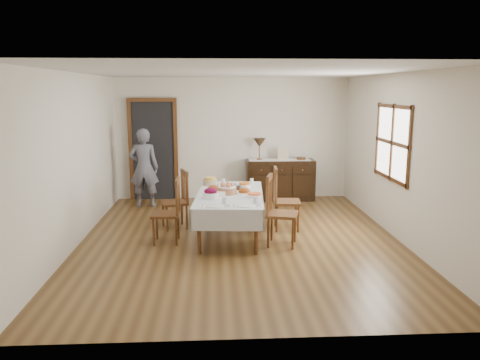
{
  "coord_description": "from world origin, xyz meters",
  "views": [
    {
      "loc": [
        -0.4,
        -7.08,
        2.34
      ],
      "look_at": [
        0.0,
        0.1,
        0.95
      ],
      "focal_mm": 35.0,
      "sensor_mm": 36.0,
      "label": 1
    }
  ],
  "objects": [
    {
      "name": "chair_left_far",
      "position": [
        -1.04,
        0.74,
        0.51
      ],
      "size": [
        0.52,
        0.52,
        1.0
      ],
      "rotation": [
        0.0,
        0.0,
        -1.26
      ],
      "color": "#512E15",
      "rests_on": "ground"
    },
    {
      "name": "casserole_dish",
      "position": [
        0.21,
        -0.06,
        0.74
      ],
      "size": [
        0.25,
        0.25,
        0.07
      ],
      "color": "white",
      "rests_on": "dining_table"
    },
    {
      "name": "setting_left",
      "position": [
        -0.36,
        -0.53,
        0.73
      ],
      "size": [
        0.43,
        0.31,
        0.1
      ],
      "color": "white",
      "rests_on": "dining_table"
    },
    {
      "name": "deco_bowl",
      "position": [
        1.45,
        2.69,
        0.9
      ],
      "size": [
        0.2,
        0.2,
        0.06
      ],
      "color": "#512E15",
      "rests_on": "sideboard"
    },
    {
      "name": "room_shell",
      "position": [
        -0.15,
        0.42,
        1.64
      ],
      "size": [
        5.02,
        6.02,
        2.65
      ],
      "color": "silver",
      "rests_on": "ground"
    },
    {
      "name": "ground",
      "position": [
        0.0,
        0.0,
        0.0
      ],
      "size": [
        6.0,
        6.0,
        0.0
      ],
      "primitive_type": "plane",
      "color": "brown"
    },
    {
      "name": "sideboard",
      "position": [
        1.01,
        2.72,
        0.44
      ],
      "size": [
        1.45,
        0.53,
        0.87
      ],
      "color": "black",
      "rests_on": "ground"
    },
    {
      "name": "ham_platter_a",
      "position": [
        -0.42,
        0.46,
        0.73
      ],
      "size": [
        0.33,
        0.33,
        0.11
      ],
      "color": "white",
      "rests_on": "dining_table"
    },
    {
      "name": "glass_far_b",
      "position": [
        0.25,
        0.93,
        0.76
      ],
      "size": [
        0.06,
        0.06,
        0.11
      ],
      "color": "white",
      "rests_on": "dining_table"
    },
    {
      "name": "bread_basket",
      "position": [
        -0.2,
        0.21,
        0.78
      ],
      "size": [
        0.31,
        0.31,
        0.18
      ],
      "color": "#97623E",
      "rests_on": "dining_table"
    },
    {
      "name": "chair_right_near",
      "position": [
        0.57,
        -0.26,
        0.55
      ],
      "size": [
        0.55,
        0.55,
        1.08
      ],
      "rotation": [
        0.0,
        0.0,
        1.31
      ],
      "color": "#512E15",
      "rests_on": "ground"
    },
    {
      "name": "egg_basket",
      "position": [
        -0.1,
        0.57,
        0.74
      ],
      "size": [
        0.25,
        0.25,
        0.11
      ],
      "color": "black",
      "rests_on": "dining_table"
    },
    {
      "name": "runner",
      "position": [
        0.99,
        2.72,
        0.88
      ],
      "size": [
        1.3,
        0.35,
        0.01
      ],
      "color": "white",
      "rests_on": "sideboard"
    },
    {
      "name": "setting_right",
      "position": [
        0.09,
        -0.53,
        0.73
      ],
      "size": [
        0.43,
        0.31,
        0.1
      ],
      "color": "white",
      "rests_on": "dining_table"
    },
    {
      "name": "person",
      "position": [
        -1.81,
        2.29,
        0.85
      ],
      "size": [
        0.54,
        0.35,
        1.7
      ],
      "primitive_type": "imported",
      "rotation": [
        0.0,
        0.0,
        3.12
      ],
      "color": "#595A67",
      "rests_on": "ground"
    },
    {
      "name": "butter_dish",
      "position": [
        -0.3,
        0.06,
        0.74
      ],
      "size": [
        0.15,
        0.1,
        0.07
      ],
      "color": "white",
      "rests_on": "dining_table"
    },
    {
      "name": "carrot_bowl",
      "position": [
        0.11,
        0.66,
        0.75
      ],
      "size": [
        0.22,
        0.22,
        0.09
      ],
      "color": "white",
      "rests_on": "dining_table"
    },
    {
      "name": "chair_left_near",
      "position": [
        -1.1,
        -0.05,
        0.51
      ],
      "size": [
        0.43,
        0.43,
        1.01
      ],
      "rotation": [
        0.0,
        0.0,
        -1.59
      ],
      "color": "#512E15",
      "rests_on": "ground"
    },
    {
      "name": "picture_frame",
      "position": [
        1.06,
        2.69,
        1.01
      ],
      "size": [
        0.22,
        0.08,
        0.28
      ],
      "color": "#BDAC8F",
      "rests_on": "sideboard"
    },
    {
      "name": "glass_far_a",
      "position": [
        -0.25,
        0.93,
        0.76
      ],
      "size": [
        0.06,
        0.06,
        0.11
      ],
      "color": "white",
      "rests_on": "dining_table"
    },
    {
      "name": "beet_bowl",
      "position": [
        -0.46,
        -0.08,
        0.78
      ],
      "size": [
        0.24,
        0.24,
        0.16
      ],
      "color": "white",
      "rests_on": "dining_table"
    },
    {
      "name": "pineapple_bowl",
      "position": [
        -0.47,
        0.93,
        0.77
      ],
      "size": [
        0.25,
        0.25,
        0.14
      ],
      "color": "tan",
      "rests_on": "dining_table"
    },
    {
      "name": "dining_table",
      "position": [
        -0.15,
        0.23,
        0.62
      ],
      "size": [
        1.19,
        2.12,
        0.7
      ],
      "rotation": [
        0.0,
        0.0,
        -0.08
      ],
      "color": "silver",
      "rests_on": "ground"
    },
    {
      "name": "chair_right_far",
      "position": [
        0.77,
        0.55,
        0.54
      ],
      "size": [
        0.48,
        0.48,
        1.06
      ],
      "rotation": [
        0.0,
        0.0,
        1.49
      ],
      "color": "#512E15",
      "rests_on": "ground"
    },
    {
      "name": "table_lamp",
      "position": [
        0.56,
        2.75,
        1.23
      ],
      "size": [
        0.26,
        0.26,
        0.46
      ],
      "color": "brown",
      "rests_on": "sideboard"
    },
    {
      "name": "ham_platter_b",
      "position": [
        0.08,
        0.23,
        0.74
      ],
      "size": [
        0.28,
        0.28,
        0.11
      ],
      "color": "white",
      "rests_on": "dining_table"
    }
  ]
}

